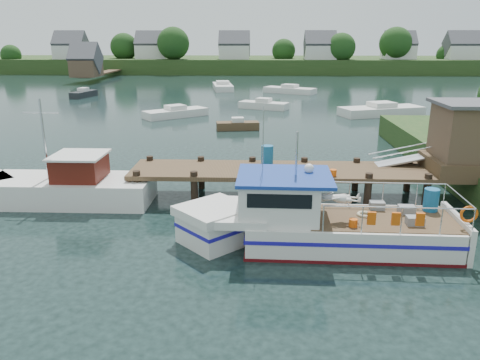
{
  "coord_description": "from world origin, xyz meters",
  "views": [
    {
      "loc": [
        -0.3,
        -20.56,
        7.15
      ],
      "look_at": [
        -1.0,
        -1.5,
        1.3
      ],
      "focal_mm": 35.0,
      "sensor_mm": 36.0,
      "label": 1
    }
  ],
  "objects_px": {
    "moored_a": "(176,113)",
    "moored_d": "(223,86)",
    "work_boat": "(61,186)",
    "moored_rowboat": "(238,125)",
    "moored_far": "(290,90)",
    "moored_c": "(381,110)",
    "moored_e": "(84,94)",
    "moored_b": "(264,105)",
    "lobster_boat": "(314,222)",
    "dock": "(409,152)"
  },
  "relations": [
    {
      "from": "lobster_boat",
      "to": "moored_a",
      "type": "relative_size",
      "value": 1.73
    },
    {
      "from": "moored_d",
      "to": "moored_rowboat",
      "type": "bearing_deg",
      "value": -62.27
    },
    {
      "from": "moored_rowboat",
      "to": "moored_c",
      "type": "height_order",
      "value": "moored_c"
    },
    {
      "from": "work_boat",
      "to": "moored_far",
      "type": "bearing_deg",
      "value": 73.46
    },
    {
      "from": "dock",
      "to": "moored_far",
      "type": "distance_m",
      "value": 42.51
    },
    {
      "from": "dock",
      "to": "moored_rowboat",
      "type": "bearing_deg",
      "value": 116.73
    },
    {
      "from": "moored_rowboat",
      "to": "moored_b",
      "type": "relative_size",
      "value": 0.66
    },
    {
      "from": "moored_far",
      "to": "moored_d",
      "type": "xyz_separation_m",
      "value": [
        -9.2,
        3.97,
        0.03
      ]
    },
    {
      "from": "lobster_boat",
      "to": "work_boat",
      "type": "relative_size",
      "value": 1.17
    },
    {
      "from": "work_boat",
      "to": "moored_a",
      "type": "distance_m",
      "value": 23.61
    },
    {
      "from": "dock",
      "to": "moored_d",
      "type": "bearing_deg",
      "value": 104.17
    },
    {
      "from": "dock",
      "to": "moored_c",
      "type": "xyz_separation_m",
      "value": [
        5.0,
        24.31,
        -1.77
      ]
    },
    {
      "from": "lobster_boat",
      "to": "moored_b",
      "type": "height_order",
      "value": "lobster_boat"
    },
    {
      "from": "moored_a",
      "to": "moored_d",
      "type": "height_order",
      "value": "moored_d"
    },
    {
      "from": "work_boat",
      "to": "moored_b",
      "type": "height_order",
      "value": "work_boat"
    },
    {
      "from": "moored_rowboat",
      "to": "lobster_boat",
      "type": "bearing_deg",
      "value": -58.98
    },
    {
      "from": "work_boat",
      "to": "moored_e",
      "type": "height_order",
      "value": "work_boat"
    },
    {
      "from": "moored_a",
      "to": "moored_e",
      "type": "xyz_separation_m",
      "value": [
        -13.94,
        14.52,
        0.02
      ]
    },
    {
      "from": "lobster_boat",
      "to": "moored_c",
      "type": "height_order",
      "value": "lobster_boat"
    },
    {
      "from": "moored_a",
      "to": "moored_c",
      "type": "xyz_separation_m",
      "value": [
        19.41,
        1.67,
        0.06
      ]
    },
    {
      "from": "moored_a",
      "to": "moored_d",
      "type": "distance_m",
      "value": 23.88
    },
    {
      "from": "dock",
      "to": "moored_b",
      "type": "relative_size",
      "value": 3.12
    },
    {
      "from": "moored_far",
      "to": "moored_a",
      "type": "distance_m",
      "value": 23.07
    },
    {
      "from": "dock",
      "to": "moored_c",
      "type": "bearing_deg",
      "value": 78.38
    },
    {
      "from": "dock",
      "to": "lobster_boat",
      "type": "relative_size",
      "value": 1.61
    },
    {
      "from": "moored_rowboat",
      "to": "moored_d",
      "type": "height_order",
      "value": "moored_d"
    },
    {
      "from": "lobster_boat",
      "to": "moored_a",
      "type": "height_order",
      "value": "lobster_boat"
    },
    {
      "from": "moored_d",
      "to": "moored_e",
      "type": "xyz_separation_m",
      "value": [
        -16.63,
        -9.21,
        -0.03
      ]
    },
    {
      "from": "moored_far",
      "to": "moored_d",
      "type": "distance_m",
      "value": 10.02
    },
    {
      "from": "work_boat",
      "to": "moored_rowboat",
      "type": "distance_m",
      "value": 18.99
    },
    {
      "from": "moored_rowboat",
      "to": "moored_a",
      "type": "distance_m",
      "value": 8.54
    },
    {
      "from": "moored_b",
      "to": "moored_e",
      "type": "bearing_deg",
      "value": 145.87
    },
    {
      "from": "moored_far",
      "to": "moored_b",
      "type": "height_order",
      "value": "moored_far"
    },
    {
      "from": "lobster_boat",
      "to": "moored_e",
      "type": "distance_m",
      "value": 48.45
    },
    {
      "from": "moored_a",
      "to": "moored_b",
      "type": "xyz_separation_m",
      "value": [
        8.28,
        5.43,
        0.01
      ]
    },
    {
      "from": "moored_rowboat",
      "to": "moored_c",
      "type": "xyz_separation_m",
      "value": [
        13.36,
        7.7,
        0.1
      ]
    },
    {
      "from": "work_boat",
      "to": "moored_d",
      "type": "distance_m",
      "value": 47.47
    },
    {
      "from": "moored_e",
      "to": "moored_a",
      "type": "bearing_deg",
      "value": -43.87
    },
    {
      "from": "work_boat",
      "to": "moored_b",
      "type": "relative_size",
      "value": 1.66
    },
    {
      "from": "moored_a",
      "to": "moored_b",
      "type": "distance_m",
      "value": 9.9
    },
    {
      "from": "dock",
      "to": "moored_a",
      "type": "bearing_deg",
      "value": 122.48
    },
    {
      "from": "moored_b",
      "to": "moored_d",
      "type": "height_order",
      "value": "moored_d"
    },
    {
      "from": "moored_far",
      "to": "work_boat",
      "type": "bearing_deg",
      "value": -93.4
    },
    {
      "from": "moored_rowboat",
      "to": "moored_d",
      "type": "relative_size",
      "value": 0.47
    },
    {
      "from": "lobster_boat",
      "to": "moored_b",
      "type": "distance_m",
      "value": 33.26
    },
    {
      "from": "moored_a",
      "to": "moored_e",
      "type": "relative_size",
      "value": 1.36
    },
    {
      "from": "dock",
      "to": "moored_far",
      "type": "height_order",
      "value": "dock"
    },
    {
      "from": "dock",
      "to": "moored_rowboat",
      "type": "distance_m",
      "value": 18.69
    },
    {
      "from": "moored_rowboat",
      "to": "moored_c",
      "type": "relative_size",
      "value": 0.42
    },
    {
      "from": "moored_b",
      "to": "moored_c",
      "type": "distance_m",
      "value": 11.75
    }
  ]
}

